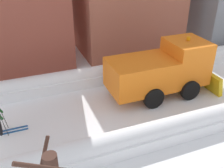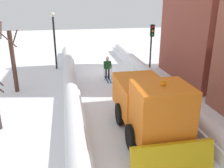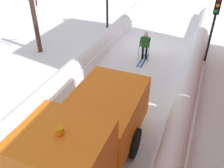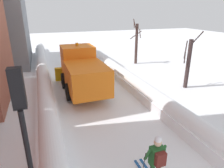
# 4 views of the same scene
# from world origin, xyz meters

# --- Properties ---
(ground_plane) EXTENTS (80.00, 80.00, 0.00)m
(ground_plane) POSITION_xyz_m (0.00, 10.00, 0.00)
(ground_plane) COLOR white
(snowbank_left) EXTENTS (1.10, 36.00, 1.05)m
(snowbank_left) POSITION_xyz_m (-2.96, 10.00, 0.46)
(snowbank_left) COLOR white
(snowbank_left) RESTS_ON ground
(snowbank_right) EXTENTS (1.10, 36.00, 1.00)m
(snowbank_right) POSITION_xyz_m (2.96, 10.00, 0.43)
(snowbank_right) COLOR white
(snowbank_right) RESTS_ON ground
(plow_truck) EXTENTS (3.20, 5.98, 3.12)m
(plow_truck) POSITION_xyz_m (-0.49, 10.67, 1.48)
(plow_truck) COLOR orange
(plow_truck) RESTS_ON ground
(skier) EXTENTS (0.62, 1.80, 1.81)m
(skier) POSITION_xyz_m (0.00, 2.23, 1.00)
(skier) COLOR black
(skier) RESTS_ON ground
(traffic_light_pole) EXTENTS (0.28, 0.42, 4.17)m
(traffic_light_pole) POSITION_xyz_m (-3.48, 2.37, 2.94)
(traffic_light_pole) COLOR black
(traffic_light_pole) RESTS_ON ground
(bare_tree_near) EXTENTS (1.13, 1.34, 4.68)m
(bare_tree_near) POSITION_xyz_m (6.60, 3.75, 2.20)
(bare_tree_near) COLOR #442B22
(bare_tree_near) RESTS_ON ground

